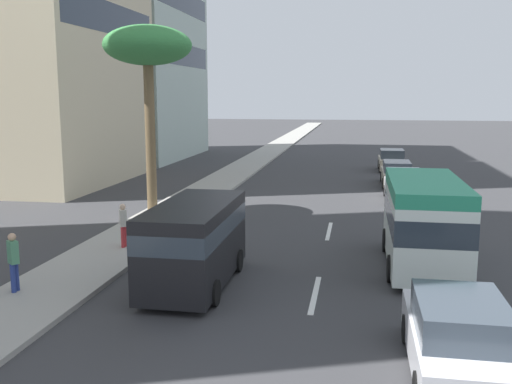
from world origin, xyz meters
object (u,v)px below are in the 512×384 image
(car_lead, at_px, (404,186))
(pedestrian_mid_block, at_px, (123,223))
(minibus_second, at_px, (424,219))
(car_sixth, at_px, (458,339))
(car_third, at_px, (396,174))
(van_fourth, at_px, (195,239))
(car_fifth, at_px, (392,161))
(palm_tree, at_px, (148,50))
(pedestrian_near_lamp, at_px, (13,260))

(car_lead, xyz_separation_m, pedestrian_mid_block, (-12.11, 10.73, 0.22))
(minibus_second, bearing_deg, car_lead, -1.31)
(minibus_second, bearing_deg, car_sixth, 179.29)
(car_third, height_order, van_fourth, van_fourth)
(car_third, bearing_deg, minibus_second, 179.24)
(car_fifth, distance_m, palm_tree, 23.33)
(car_fifth, bearing_deg, car_lead, 179.83)
(car_third, height_order, car_fifth, car_fifth)
(pedestrian_near_lamp, height_order, pedestrian_mid_block, pedestrian_near_lamp)
(van_fourth, bearing_deg, palm_tree, -153.06)
(pedestrian_near_lamp, bearing_deg, palm_tree, 127.19)
(car_third, relative_size, car_fifth, 1.16)
(minibus_second, distance_m, car_fifth, 25.07)
(car_third, xyz_separation_m, car_sixth, (-25.37, 0.33, 0.05))
(palm_tree, bearing_deg, car_third, -45.32)
(minibus_second, height_order, pedestrian_near_lamp, minibus_second)
(palm_tree, bearing_deg, car_fifth, -32.07)
(palm_tree, bearing_deg, pedestrian_near_lamp, 179.90)
(pedestrian_near_lamp, bearing_deg, pedestrian_mid_block, 115.16)
(car_lead, bearing_deg, pedestrian_near_lamp, 145.50)
(minibus_second, distance_m, van_fourth, 7.51)
(van_fourth, distance_m, pedestrian_mid_block, 4.89)
(pedestrian_mid_block, bearing_deg, pedestrian_near_lamp, 136.92)
(minibus_second, bearing_deg, car_fifth, -0.73)
(pedestrian_mid_block, bearing_deg, van_fourth, -163.18)
(car_fifth, bearing_deg, pedestrian_mid_block, 156.57)
(car_third, relative_size, pedestrian_near_lamp, 2.80)
(car_lead, relative_size, pedestrian_near_lamp, 2.41)
(palm_tree, bearing_deg, car_sixth, -140.22)
(car_fifth, height_order, palm_tree, palm_tree)
(pedestrian_mid_block, distance_m, palm_tree, 8.91)
(car_sixth, distance_m, palm_tree, 19.12)
(car_third, bearing_deg, pedestrian_near_lamp, 152.55)
(car_fifth, bearing_deg, pedestrian_near_lamp, 158.39)
(van_fourth, relative_size, car_sixth, 1.16)
(car_fifth, bearing_deg, van_fourth, 165.72)
(car_third, bearing_deg, pedestrian_mid_block, 148.71)
(van_fourth, xyz_separation_m, pedestrian_near_lamp, (-1.83, 4.71, -0.34))
(pedestrian_mid_block, bearing_deg, car_third, -62.25)
(minibus_second, bearing_deg, palm_tree, 61.96)
(minibus_second, bearing_deg, van_fourth, 114.26)
(minibus_second, height_order, car_fifth, minibus_second)
(pedestrian_near_lamp, xyz_separation_m, palm_tree, (11.05, -0.02, 6.50))
(car_lead, distance_m, minibus_second, 12.34)
(car_third, distance_m, pedestrian_near_lamp, 25.56)
(car_lead, bearing_deg, car_fifth, -0.17)
(minibus_second, height_order, car_sixth, minibus_second)
(van_fourth, distance_m, car_sixth, 8.14)
(car_lead, distance_m, car_third, 5.47)
(car_third, relative_size, pedestrian_mid_block, 2.95)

